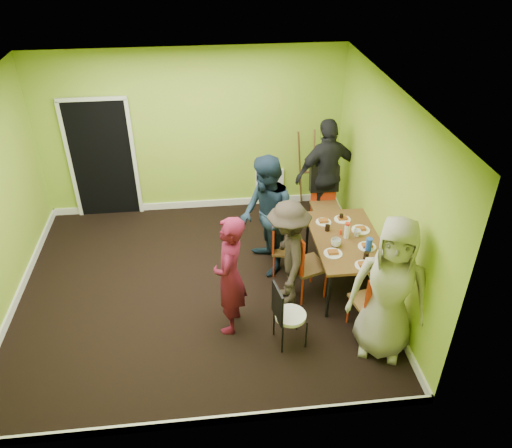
{
  "coord_description": "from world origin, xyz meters",
  "views": [
    {
      "loc": [
        0.19,
        -5.51,
        4.63
      ],
      "look_at": [
        0.81,
        0.0,
        1.02
      ],
      "focal_mm": 35.0,
      "sensor_mm": 36.0,
      "label": 1
    }
  ],
  "objects_px": {
    "person_left_near": "(288,254)",
    "chair_front_end": "(374,300)",
    "person_standing": "(230,276)",
    "person_front_end": "(390,290)",
    "thermos": "(347,231)",
    "chair_left_near": "(303,261)",
    "chair_back_end": "(324,186)",
    "blue_bottle": "(369,245)",
    "person_left_far": "(266,217)",
    "orange_bottle": "(341,232)",
    "easel": "(312,170)",
    "dining_table": "(346,242)",
    "chair_left_far": "(280,244)",
    "chair_bentwood": "(286,312)",
    "person_back_end": "(327,174)"
  },
  "relations": [
    {
      "from": "chair_left_far",
      "to": "dining_table",
      "type": "bearing_deg",
      "value": 80.26
    },
    {
      "from": "orange_bottle",
      "to": "person_left_far",
      "type": "relative_size",
      "value": 0.04
    },
    {
      "from": "dining_table",
      "to": "chair_left_far",
      "type": "relative_size",
      "value": 1.75
    },
    {
      "from": "chair_back_end",
      "to": "person_front_end",
      "type": "height_order",
      "value": "person_front_end"
    },
    {
      "from": "thermos",
      "to": "blue_bottle",
      "type": "relative_size",
      "value": 1.06
    },
    {
      "from": "chair_left_near",
      "to": "person_standing",
      "type": "xyz_separation_m",
      "value": [
        -1.0,
        -0.48,
        0.23
      ]
    },
    {
      "from": "chair_back_end",
      "to": "person_front_end",
      "type": "distance_m",
      "value": 2.74
    },
    {
      "from": "chair_left_near",
      "to": "chair_bentwood",
      "type": "height_order",
      "value": "chair_left_near"
    },
    {
      "from": "person_left_near",
      "to": "chair_front_end",
      "type": "bearing_deg",
      "value": 55.29
    },
    {
      "from": "chair_left_far",
      "to": "chair_front_end",
      "type": "bearing_deg",
      "value": 45.67
    },
    {
      "from": "chair_front_end",
      "to": "chair_bentwood",
      "type": "height_order",
      "value": "chair_front_end"
    },
    {
      "from": "chair_back_end",
      "to": "chair_front_end",
      "type": "relative_size",
      "value": 1.12
    },
    {
      "from": "person_standing",
      "to": "person_front_end",
      "type": "bearing_deg",
      "value": 85.7
    },
    {
      "from": "easel",
      "to": "person_left_far",
      "type": "bearing_deg",
      "value": -121.62
    },
    {
      "from": "thermos",
      "to": "person_left_far",
      "type": "xyz_separation_m",
      "value": [
        -1.05,
        0.42,
        0.04
      ]
    },
    {
      "from": "easel",
      "to": "person_back_end",
      "type": "distance_m",
      "value": 0.55
    },
    {
      "from": "blue_bottle",
      "to": "person_standing",
      "type": "xyz_separation_m",
      "value": [
        -1.85,
        -0.39,
        -0.03
      ]
    },
    {
      "from": "chair_left_far",
      "to": "thermos",
      "type": "bearing_deg",
      "value": 81.35
    },
    {
      "from": "dining_table",
      "to": "person_front_end",
      "type": "height_order",
      "value": "person_front_end"
    },
    {
      "from": "chair_back_end",
      "to": "thermos",
      "type": "relative_size",
      "value": 5.37
    },
    {
      "from": "chair_left_far",
      "to": "person_left_far",
      "type": "height_order",
      "value": "person_left_far"
    },
    {
      "from": "person_standing",
      "to": "person_left_far",
      "type": "relative_size",
      "value": 0.91
    },
    {
      "from": "dining_table",
      "to": "blue_bottle",
      "type": "bearing_deg",
      "value": -57.32
    },
    {
      "from": "chair_left_far",
      "to": "chair_back_end",
      "type": "height_order",
      "value": "chair_back_end"
    },
    {
      "from": "chair_left_near",
      "to": "person_left_near",
      "type": "bearing_deg",
      "value": -95.3
    },
    {
      "from": "person_left_far",
      "to": "person_front_end",
      "type": "bearing_deg",
      "value": 22.95
    },
    {
      "from": "person_left_near",
      "to": "easel",
      "type": "bearing_deg",
      "value": 165.73
    },
    {
      "from": "chair_left_near",
      "to": "person_front_end",
      "type": "relative_size",
      "value": 0.56
    },
    {
      "from": "easel",
      "to": "person_standing",
      "type": "xyz_separation_m",
      "value": [
        -1.59,
        -2.77,
        0.06
      ]
    },
    {
      "from": "orange_bottle",
      "to": "blue_bottle",
      "type": "bearing_deg",
      "value": -58.24
    },
    {
      "from": "chair_bentwood",
      "to": "orange_bottle",
      "type": "distance_m",
      "value": 1.54
    },
    {
      "from": "dining_table",
      "to": "person_left_near",
      "type": "xyz_separation_m",
      "value": [
        -0.86,
        -0.27,
        0.07
      ]
    },
    {
      "from": "blue_bottle",
      "to": "person_front_end",
      "type": "height_order",
      "value": "person_front_end"
    },
    {
      "from": "person_back_end",
      "to": "person_left_near",
      "type": "bearing_deg",
      "value": 47.28
    },
    {
      "from": "chair_front_end",
      "to": "person_front_end",
      "type": "xyz_separation_m",
      "value": [
        0.05,
        -0.25,
        0.37
      ]
    },
    {
      "from": "thermos",
      "to": "person_left_near",
      "type": "bearing_deg",
      "value": -161.01
    },
    {
      "from": "easel",
      "to": "thermos",
      "type": "bearing_deg",
      "value": -88.58
    },
    {
      "from": "chair_bentwood",
      "to": "thermos",
      "type": "height_order",
      "value": "thermos"
    },
    {
      "from": "chair_back_end",
      "to": "chair_front_end",
      "type": "xyz_separation_m",
      "value": [
        0.06,
        -2.48,
        -0.23
      ]
    },
    {
      "from": "dining_table",
      "to": "person_left_far",
      "type": "relative_size",
      "value": 0.84
    },
    {
      "from": "blue_bottle",
      "to": "person_left_far",
      "type": "bearing_deg",
      "value": 149.05
    },
    {
      "from": "orange_bottle",
      "to": "thermos",
      "type": "bearing_deg",
      "value": -57.91
    },
    {
      "from": "chair_back_end",
      "to": "person_left_far",
      "type": "height_order",
      "value": "person_left_far"
    },
    {
      "from": "orange_bottle",
      "to": "person_standing",
      "type": "relative_size",
      "value": 0.05
    },
    {
      "from": "chair_left_near",
      "to": "chair_front_end",
      "type": "height_order",
      "value": "chair_left_near"
    },
    {
      "from": "easel",
      "to": "orange_bottle",
      "type": "distance_m",
      "value": 1.96
    },
    {
      "from": "thermos",
      "to": "orange_bottle",
      "type": "relative_size",
      "value": 2.79
    },
    {
      "from": "blue_bottle",
      "to": "chair_bentwood",
      "type": "bearing_deg",
      "value": -147.93
    },
    {
      "from": "chair_bentwood",
      "to": "person_left_far",
      "type": "relative_size",
      "value": 0.49
    },
    {
      "from": "easel",
      "to": "person_left_near",
      "type": "xyz_separation_m",
      "value": [
        -0.81,
        -2.34,
        0.01
      ]
    }
  ]
}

